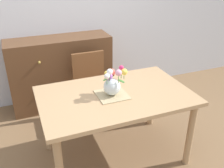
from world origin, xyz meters
The scene contains 7 objects.
ground_plane centered at (0.00, 0.00, 0.00)m, with size 12.00×12.00×0.00m, color brown.
back_wall centered at (0.00, 1.60, 1.40)m, with size 7.00×0.10×2.80m, color silver.
dining_table centered at (0.00, 0.00, 0.67)m, with size 1.48×0.93×0.77m.
chair_far centered at (0.00, 0.81, 0.52)m, with size 0.42×0.42×0.90m.
dresser centered at (-0.28, 1.33, 0.50)m, with size 1.40×0.47×1.00m.
placemat centered at (-0.04, -0.01, 0.77)m, with size 0.29×0.29×0.01m, color tan.
flower_vase centered at (-0.03, -0.01, 0.90)m, with size 0.26×0.21×0.28m.
Camera 1 is at (-0.83, -2.00, 1.96)m, focal length 40.66 mm.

